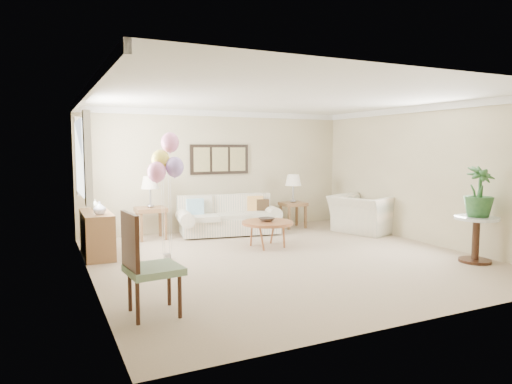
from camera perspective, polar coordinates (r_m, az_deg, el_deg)
ground_plane at (r=7.57m, az=3.64°, el=-8.26°), size 6.00×6.00×0.00m
room_shell at (r=7.38m, az=2.62°, el=4.15°), size 6.04×6.04×2.60m
wall_art_triptych at (r=10.05m, az=-4.55°, el=4.09°), size 1.35×0.06×0.65m
sofa at (r=9.56m, az=-3.42°, el=-3.38°), size 2.33×1.13×0.81m
end_table_left at (r=9.24m, az=-13.02°, el=-2.52°), size 0.58×0.53×0.63m
end_table_right at (r=10.34m, az=4.65°, el=-1.81°), size 0.53×0.48×0.58m
lamp_left at (r=9.18m, az=-13.10°, el=1.04°), size 0.35×0.35×0.62m
lamp_right at (r=10.28m, az=4.68°, el=1.38°), size 0.36×0.36×0.63m
coffee_table at (r=8.30m, az=1.44°, el=-3.95°), size 0.93×0.93×0.47m
decor_bowl at (r=8.30m, az=1.33°, el=-3.46°), size 0.32×0.32×0.07m
armchair at (r=10.00m, az=13.28°, el=-2.69°), size 1.39×1.49×0.79m
side_table at (r=8.00m, az=25.83°, el=-4.07°), size 0.67×0.67×0.73m
potted_plant at (r=7.93m, az=26.09°, el=0.04°), size 0.51×0.51×0.79m
accent_chair at (r=5.07m, az=-13.61°, el=-8.54°), size 0.61×0.61×1.13m
credenza at (r=8.10m, az=-19.26°, el=-4.98°), size 0.46×1.20×0.74m
vase_white at (r=7.70m, az=-18.96°, el=-1.92°), size 0.22×0.22×0.21m
vase_sage at (r=8.35m, az=-19.47°, el=-1.50°), size 0.20×0.20×0.18m
balloon_cluster at (r=7.45m, az=-11.24°, el=3.81°), size 0.59×0.49×2.06m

